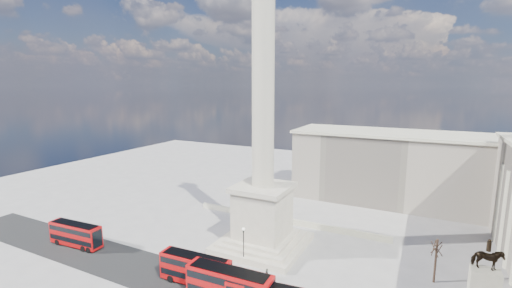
{
  "coord_description": "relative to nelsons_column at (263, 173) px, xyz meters",
  "views": [
    {
      "loc": [
        23.75,
        -44.76,
        27.17
      ],
      "look_at": [
        0.25,
        1.98,
        18.27
      ],
      "focal_mm": 24.0,
      "sensor_mm": 36.0,
      "label": 1
    }
  ],
  "objects": [
    {
      "name": "red_bus_a",
      "position": [
        -3.24,
        -14.6,
        -10.71
      ],
      "size": [
        10.48,
        2.85,
        4.21
      ],
      "rotation": [
        0.0,
        0.0,
        0.04
      ],
      "color": "#AF090A",
      "rests_on": "ground"
    },
    {
      "name": "pedestrian_crossing",
      "position": [
        5.08,
        -9.16,
        -12.09
      ],
      "size": [
        0.98,
        0.97,
        1.66
      ],
      "primitive_type": "imported",
      "rotation": [
        0.0,
        0.0,
        2.37
      ],
      "color": "#262A24",
      "rests_on": "ground"
    },
    {
      "name": "balustrade_wall",
      "position": [
        0.0,
        11.0,
        -12.37
      ],
      "size": [
        40.0,
        0.6,
        1.1
      ],
      "primitive_type": "cube",
      "color": "beige",
      "rests_on": "ground"
    },
    {
      "name": "victorian_lamp",
      "position": [
        -0.15,
        -6.52,
        -9.5
      ],
      "size": [
        0.5,
        0.5,
        5.8
      ],
      "rotation": [
        0.0,
        0.0,
        0.16
      ],
      "color": "black",
      "rests_on": "ground"
    },
    {
      "name": "red_bus_e",
      "position": [
        -28.5,
        -14.46,
        -10.78
      ],
      "size": [
        10.16,
        2.99,
        4.07
      ],
      "rotation": [
        0.0,
        0.0,
        0.07
      ],
      "color": "#AF090A",
      "rests_on": "ground"
    },
    {
      "name": "nelsons_column",
      "position": [
        0.0,
        0.0,
        0.0
      ],
      "size": [
        14.0,
        14.0,
        49.85
      ],
      "color": "beige",
      "rests_on": "ground"
    },
    {
      "name": "equestrian_statue",
      "position": [
        31.72,
        -1.71,
        -9.91
      ],
      "size": [
        4.16,
        3.12,
        8.62
      ],
      "color": "beige",
      "rests_on": "ground"
    },
    {
      "name": "bare_tree_mid",
      "position": [
        26.26,
        0.77,
        -7.6
      ],
      "size": [
        1.78,
        1.78,
        6.75
      ],
      "rotation": [
        0.0,
        0.0,
        0.06
      ],
      "color": "#332319",
      "rests_on": "ground"
    },
    {
      "name": "red_bus_b",
      "position": [
        3.21,
        -16.19,
        -10.49
      ],
      "size": [
        11.48,
        3.06,
        4.62
      ],
      "rotation": [
        0.0,
        0.0,
        0.04
      ],
      "color": "#AF090A",
      "rests_on": "ground"
    },
    {
      "name": "building_northeast",
      "position": [
        20.0,
        35.0,
        -4.59
      ],
      "size": [
        51.0,
        17.0,
        16.6
      ],
      "color": "beige",
      "rests_on": "ground"
    },
    {
      "name": "ground",
      "position": [
        0.0,
        -5.0,
        -12.92
      ],
      "size": [
        180.0,
        180.0,
        0.0
      ],
      "primitive_type": "plane",
      "color": "#A4A09C",
      "rests_on": "ground"
    }
  ]
}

